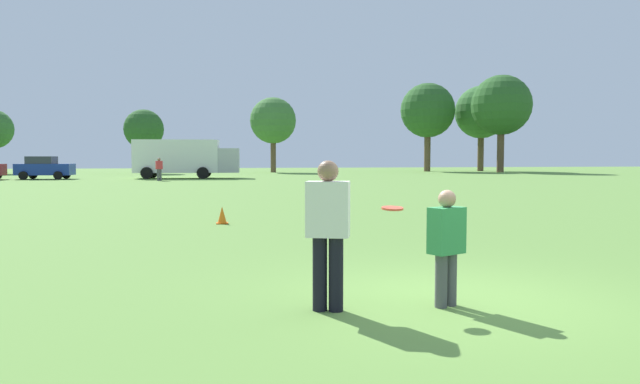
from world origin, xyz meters
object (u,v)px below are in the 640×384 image
(traffic_cone, at_px, (222,215))
(parked_car_center, at_px, (44,168))
(box_truck, at_px, (185,157))
(player_thrower, at_px, (328,227))
(bystander_far_jogger, at_px, (159,168))
(player_defender, at_px, (446,242))
(frisbee, at_px, (392,208))

(traffic_cone, xyz_separation_m, parked_car_center, (-13.68, 33.64, 0.69))
(box_truck, bearing_deg, traffic_cone, -85.33)
(player_thrower, relative_size, box_truck, 0.21)
(box_truck, relative_size, bystander_far_jogger, 5.02)
(box_truck, bearing_deg, player_defender, -82.87)
(player_thrower, xyz_separation_m, parked_car_center, (-14.85, 43.01, -0.09))
(player_defender, bearing_deg, parked_car_center, 110.76)
(player_thrower, xyz_separation_m, bystander_far_jogger, (-5.52, 38.15, -0.04))
(player_thrower, relative_size, frisbee, 6.64)
(player_defender, height_order, traffic_cone, player_defender)
(parked_car_center, bearing_deg, traffic_cone, -67.87)
(player_defender, bearing_deg, frisbee, 168.60)
(player_thrower, xyz_separation_m, traffic_cone, (-1.17, 9.36, -0.78))
(traffic_cone, bearing_deg, frisbee, -77.93)
(traffic_cone, distance_m, bystander_far_jogger, 29.13)
(player_thrower, height_order, parked_car_center, parked_car_center)
(player_thrower, relative_size, player_defender, 1.25)
(box_truck, bearing_deg, parked_car_center, 179.80)
(player_thrower, relative_size, parked_car_center, 0.42)
(frisbee, xyz_separation_m, parked_car_center, (-15.67, 42.92, -0.29))
(traffic_cone, xyz_separation_m, bystander_far_jogger, (-4.36, 28.79, 0.74))
(parked_car_center, relative_size, bystander_far_jogger, 2.51)
(player_defender, bearing_deg, player_thrower, 178.12)
(player_defender, bearing_deg, box_truck, 97.13)
(player_defender, distance_m, box_truck, 43.36)
(player_thrower, xyz_separation_m, box_truck, (-3.91, 42.97, 0.74))
(frisbee, relative_size, parked_car_center, 0.06)
(frisbee, xyz_separation_m, bystander_far_jogger, (-6.34, 38.07, -0.24))
(player_thrower, bearing_deg, bystander_far_jogger, 98.24)
(parked_car_center, distance_m, bystander_far_jogger, 10.51)
(frisbee, height_order, box_truck, box_truck)
(player_defender, height_order, parked_car_center, parked_car_center)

